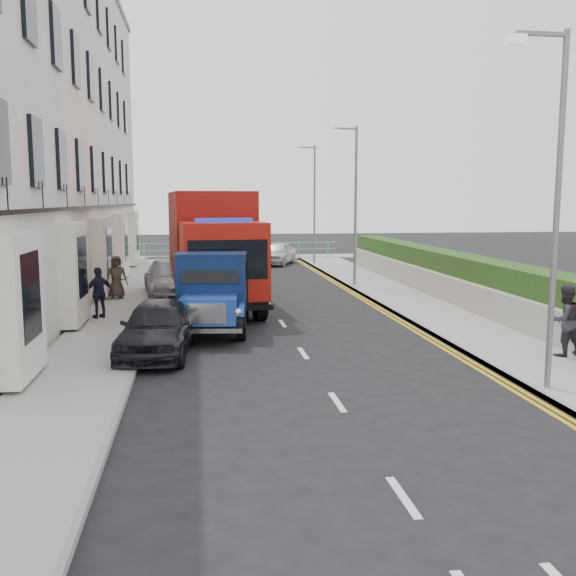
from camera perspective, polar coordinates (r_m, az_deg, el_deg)
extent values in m
plane|color=black|center=(14.39, 2.67, -7.69)|extent=(120.00, 120.00, 0.00)
cube|color=gray|center=(23.08, -14.42, -1.87)|extent=(2.40, 38.00, 0.12)
cube|color=gray|center=(24.25, 11.07, -1.31)|extent=(2.60, 38.00, 0.12)
cube|color=gray|center=(42.86, -4.54, 2.72)|extent=(30.00, 2.50, 0.12)
plane|color=slate|center=(73.76, -6.03, 4.78)|extent=(120.00, 120.00, 0.00)
cube|color=white|center=(27.68, -23.12, 13.75)|extent=(6.00, 30.00, 14.00)
cube|color=black|center=(26.88, -16.19, 6.98)|extent=(0.12, 28.00, 0.10)
cube|color=#B2AD9E|center=(24.64, 13.96, -0.11)|extent=(0.30, 28.00, 1.00)
cube|color=#1F3B13|center=(24.86, 15.48, 0.84)|extent=(1.20, 28.00, 1.70)
cube|color=#59B2A5|center=(41.99, -4.49, 4.01)|extent=(13.00, 0.08, 0.06)
cube|color=#59B2A5|center=(42.02, -4.48, 3.42)|extent=(13.00, 0.06, 0.05)
cylinder|color=slate|center=(13.51, 22.76, 5.75)|extent=(0.12, 0.12, 7.00)
cube|color=slate|center=(13.61, 21.63, 20.27)|extent=(1.00, 0.08, 0.08)
cube|color=beige|center=(13.35, 19.62, 20.08)|extent=(0.35, 0.18, 0.18)
cylinder|color=slate|center=(28.47, 6.03, 7.07)|extent=(0.12, 0.12, 7.00)
cube|color=slate|center=(28.51, 5.12, 13.93)|extent=(1.00, 0.08, 0.08)
cube|color=beige|center=(28.39, 4.11, 13.73)|extent=(0.35, 0.18, 0.18)
cylinder|color=slate|center=(38.25, 2.37, 7.29)|extent=(0.12, 0.12, 7.00)
cube|color=slate|center=(38.28, 1.64, 12.38)|extent=(1.00, 0.08, 0.08)
cube|color=beige|center=(38.19, 0.89, 12.22)|extent=(0.35, 0.18, 0.18)
cylinder|color=black|center=(17.90, -9.60, -3.19)|extent=(0.34, 0.94, 0.92)
cylinder|color=black|center=(17.76, -4.17, -3.19)|extent=(0.34, 0.94, 0.92)
cylinder|color=black|center=(20.53, -8.64, -1.76)|extent=(0.34, 0.94, 0.92)
cylinder|color=black|center=(20.41, -3.91, -1.75)|extent=(0.34, 0.94, 0.92)
cube|color=black|center=(19.10, -6.57, -2.03)|extent=(2.29, 4.78, 0.17)
cube|color=#1D429F|center=(17.30, -7.04, -1.90)|extent=(1.61, 1.40, 0.69)
cube|color=silver|center=(16.67, -7.23, -2.28)|extent=(1.01, 0.18, 0.53)
cube|color=#0D1D47|center=(18.31, -6.78, 0.37)|extent=(2.03, 1.35, 1.68)
cube|color=black|center=(20.20, -6.34, -0.85)|extent=(2.28, 2.89, 0.12)
cylinder|color=black|center=(20.34, -8.88, -1.46)|extent=(0.45, 1.23, 1.20)
cylinder|color=black|center=(20.63, -2.52, -1.24)|extent=(0.45, 1.23, 1.20)
cylinder|color=black|center=(23.68, -9.50, -0.17)|extent=(0.45, 1.23, 1.20)
cylinder|color=black|center=(23.93, -4.02, 0.00)|extent=(0.45, 1.23, 1.20)
cylinder|color=black|center=(26.06, -9.84, 0.54)|extent=(0.45, 1.23, 1.20)
cylinder|color=black|center=(26.28, -4.85, 0.69)|extent=(0.45, 1.23, 1.20)
cube|color=black|center=(23.21, -6.60, 0.27)|extent=(3.18, 7.83, 0.27)
cube|color=#9D130B|center=(20.28, -5.73, 2.46)|extent=(2.79, 2.30, 2.40)
cube|color=black|center=(19.28, -5.35, 2.51)|extent=(2.40, 0.30, 1.20)
cube|color=maroon|center=(24.24, -6.99, 4.60)|extent=(3.22, 5.89, 3.27)
imported|color=black|center=(16.33, -11.44, -3.43)|extent=(2.15, 4.30, 1.41)
imported|color=#5090AD|center=(24.49, -7.99, 0.48)|extent=(1.80, 4.63, 1.50)
imported|color=#9B9B9F|center=(25.82, -10.21, 0.80)|extent=(2.73, 5.37, 1.49)
imported|color=black|center=(40.78, -5.63, 3.29)|extent=(2.64, 4.92, 1.31)
imported|color=silver|center=(38.68, -0.97, 3.12)|extent=(3.02, 4.31, 1.36)
imported|color=#302B35|center=(16.77, 23.37, -2.65)|extent=(0.94, 0.78, 1.73)
imported|color=black|center=(21.20, -16.43, -0.40)|extent=(1.01, 0.87, 1.62)
imported|color=#3A332A|center=(25.26, -15.01, 0.94)|extent=(0.93, 0.75, 1.64)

